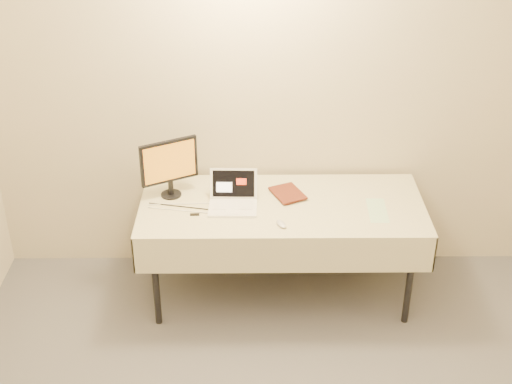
{
  "coord_description": "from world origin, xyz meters",
  "views": [
    {
      "loc": [
        -0.2,
        -1.96,
        3.11
      ],
      "look_at": [
        -0.17,
        1.99,
        0.86
      ],
      "focal_mm": 50.0,
      "sensor_mm": 36.0,
      "label": 1
    }
  ],
  "objects_px": {
    "table": "(282,212)",
    "book": "(276,182)",
    "laptop": "(233,198)",
    "monitor": "(169,164)"
  },
  "relations": [
    {
      "from": "table",
      "to": "book",
      "type": "height_order",
      "value": "book"
    },
    {
      "from": "table",
      "to": "book",
      "type": "distance_m",
      "value": 0.2
    },
    {
      "from": "laptop",
      "to": "book",
      "type": "distance_m",
      "value": 0.3
    },
    {
      "from": "monitor",
      "to": "book",
      "type": "height_order",
      "value": "monitor"
    },
    {
      "from": "table",
      "to": "monitor",
      "type": "xyz_separation_m",
      "value": [
        -0.74,
        0.12,
        0.3
      ]
    },
    {
      "from": "table",
      "to": "laptop",
      "type": "relative_size",
      "value": 5.86
    },
    {
      "from": "laptop",
      "to": "monitor",
      "type": "relative_size",
      "value": 0.79
    },
    {
      "from": "monitor",
      "to": "book",
      "type": "relative_size",
      "value": 1.67
    },
    {
      "from": "book",
      "to": "table",
      "type": "bearing_deg",
      "value": -87.03
    },
    {
      "from": "laptop",
      "to": "monitor",
      "type": "xyz_separation_m",
      "value": [
        -0.42,
        0.13,
        0.18
      ]
    }
  ]
}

